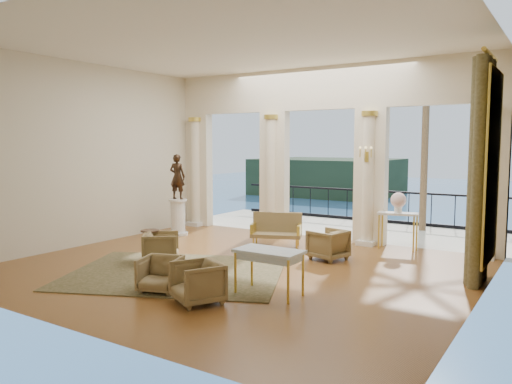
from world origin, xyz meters
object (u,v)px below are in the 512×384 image
Objects in this scene: settee at (277,229)px; console_table at (398,219)px; armchair_d at (161,246)px; game_table at (269,254)px; armchair_c at (328,243)px; statue at (177,177)px; armchair_a at (160,272)px; pedestal at (178,218)px; side_table at (150,234)px; armchair_b at (198,280)px.

console_table reaches higher than settee.
game_table is at bearing -140.50° from armchair_d.
armchair_c is 0.65× the size of game_table.
statue is 1.25× the size of console_table.
statue is (-3.04, -0.22, 1.21)m from settee.
armchair_d is at bearing -37.02° from armchair_c.
console_table is at bearing 81.29° from game_table.
armchair_a is 5.38m from pedestal.
pedestal is 2.99m from side_table.
armchair_d is (-2.81, -2.23, -0.00)m from armchair_c.
console_table is (2.66, 1.17, 0.33)m from settee.
game_table is 6.08m from statue.
game_table is 1.72× the size of side_table.
side_table is (-0.43, 0.12, 0.19)m from armchair_d.
console_table is at bearing 43.37° from side_table.
pedestal reaches higher than armchair_b.
game_table is 1.12× the size of console_table.
armchair_b is (0.93, -0.13, 0.03)m from armchair_a.
armchair_d is at bearing 167.76° from game_table.
settee is at bearing -97.34° from armchair_c.
armchair_a is at bearing 116.31° from statue.
side_table is (-2.78, 1.75, 0.19)m from armchair_b.
settee is 4.08m from game_table.
console_table is at bearing 13.65° from pedestal.
settee reaches higher than armchair_c.
armchair_b is 5.90m from console_table.
side_table is (-4.20, -3.97, -0.18)m from console_table.
armchair_b is 0.59× the size of statue.
side_table is at bearing 119.89° from armchair_a.
pedestal reaches higher than settee.
armchair_c is 4.93m from statue.
armchair_b is at bearing 122.38° from statue.
armchair_c is at bearing 111.42° from armchair_b.
pedestal is (-3.04, -0.22, 0.08)m from settee.
statue is at bearing 0.00° from pedestal.
game_table is 0.90× the size of statue.
armchair_d reaches higher than armchair_a.
settee is 3.28m from statue.
game_table is (0.72, 0.98, 0.32)m from armchair_b.
game_table is (0.25, -2.88, 0.32)m from armchair_c.
statue is at bearing 120.15° from side_table.
settee is at bearing 118.49° from game_table.
game_table is at bearing -83.44° from settee.
statue is (-4.28, 4.33, 1.25)m from armchair_b.
armchair_b is 0.55× the size of settee.
settee is at bearing 171.83° from statue.
statue is (-4.99, 3.35, 0.93)m from game_table.
armchair_c reaches higher than armchair_d.
armchair_a is 0.92× the size of armchair_b.
armchair_d is 3.32m from pedestal.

